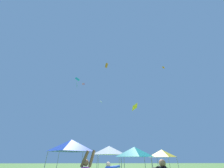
{
  "coord_description": "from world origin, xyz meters",
  "views": [
    {
      "loc": [
        -0.73,
        -6.53,
        1.87
      ],
      "look_at": [
        0.08,
        15.28,
        14.73
      ],
      "focal_mm": 20.3,
      "sensor_mm": 36.0,
      "label": 1
    }
  ],
  "objects_px": {
    "kite_lime_delta": "(101,102)",
    "kite_orange_box": "(106,65)",
    "kite_cyan_box": "(77,79)",
    "kite_orange_diamond": "(164,67)",
    "kite_yellow_diamond": "(134,107)",
    "kite_pink_box": "(83,84)",
    "canopy_tent_white": "(109,150)",
    "canopy_tent_teal": "(135,152)",
    "canopy_tent_blue": "(71,145)",
    "canopy_tent_yellow": "(162,153)"
  },
  "relations": [
    {
      "from": "canopy_tent_yellow",
      "to": "kite_pink_box",
      "type": "relative_size",
      "value": 2.88
    },
    {
      "from": "kite_cyan_box",
      "to": "kite_lime_delta",
      "type": "height_order",
      "value": "kite_cyan_box"
    },
    {
      "from": "kite_orange_diamond",
      "to": "kite_yellow_diamond",
      "type": "relative_size",
      "value": 0.44
    },
    {
      "from": "canopy_tent_yellow",
      "to": "kite_cyan_box",
      "type": "distance_m",
      "value": 23.58
    },
    {
      "from": "canopy_tent_white",
      "to": "kite_orange_diamond",
      "type": "relative_size",
      "value": 5.25
    },
    {
      "from": "kite_orange_box",
      "to": "kite_orange_diamond",
      "type": "relative_size",
      "value": 1.83
    },
    {
      "from": "kite_yellow_diamond",
      "to": "kite_orange_box",
      "type": "bearing_deg",
      "value": 162.47
    },
    {
      "from": "kite_cyan_box",
      "to": "kite_yellow_diamond",
      "type": "xyz_separation_m",
      "value": [
        12.64,
        -4.55,
        -8.65
      ]
    },
    {
      "from": "kite_orange_diamond",
      "to": "kite_yellow_diamond",
      "type": "distance_m",
      "value": 18.01
    },
    {
      "from": "kite_cyan_box",
      "to": "kite_lime_delta",
      "type": "xyz_separation_m",
      "value": [
        6.09,
        1.72,
        -5.1
      ]
    },
    {
      "from": "kite_orange_box",
      "to": "kite_pink_box",
      "type": "distance_m",
      "value": 7.05
    },
    {
      "from": "kite_orange_box",
      "to": "kite_yellow_diamond",
      "type": "distance_m",
      "value": 12.4
    },
    {
      "from": "canopy_tent_white",
      "to": "canopy_tent_yellow",
      "type": "bearing_deg",
      "value": 4.3
    },
    {
      "from": "canopy_tent_yellow",
      "to": "kite_lime_delta",
      "type": "xyz_separation_m",
      "value": [
        -8.9,
        9.7,
        11.25
      ]
    },
    {
      "from": "kite_orange_diamond",
      "to": "kite_cyan_box",
      "type": "xyz_separation_m",
      "value": [
        -23.1,
        -0.75,
        -5.02
      ]
    },
    {
      "from": "kite_cyan_box",
      "to": "kite_lime_delta",
      "type": "distance_m",
      "value": 8.12
    },
    {
      "from": "kite_yellow_diamond",
      "to": "canopy_tent_yellow",
      "type": "bearing_deg",
      "value": -55.62
    },
    {
      "from": "kite_orange_diamond",
      "to": "kite_cyan_box",
      "type": "height_order",
      "value": "kite_orange_diamond"
    },
    {
      "from": "canopy_tent_blue",
      "to": "canopy_tent_yellow",
      "type": "bearing_deg",
      "value": 25.56
    },
    {
      "from": "canopy_tent_white",
      "to": "canopy_tent_yellow",
      "type": "relative_size",
      "value": 1.13
    },
    {
      "from": "kite_orange_diamond",
      "to": "canopy_tent_yellow",
      "type": "bearing_deg",
      "value": -132.86
    },
    {
      "from": "canopy_tent_teal",
      "to": "canopy_tent_blue",
      "type": "bearing_deg",
      "value": -178.56
    },
    {
      "from": "canopy_tent_white",
      "to": "kite_pink_box",
      "type": "bearing_deg",
      "value": 132.11
    },
    {
      "from": "kite_orange_box",
      "to": "kite_lime_delta",
      "type": "height_order",
      "value": "kite_orange_box"
    },
    {
      "from": "canopy_tent_white",
      "to": "kite_pink_box",
      "type": "xyz_separation_m",
      "value": [
        -5.82,
        6.44,
        13.54
      ]
    },
    {
      "from": "kite_orange_box",
      "to": "kite_yellow_diamond",
      "type": "xyz_separation_m",
      "value": [
        5.45,
        -1.72,
        -11.01
      ]
    },
    {
      "from": "kite_cyan_box",
      "to": "canopy_tent_yellow",
      "type": "bearing_deg",
      "value": -28.04
    },
    {
      "from": "canopy_tent_white",
      "to": "kite_orange_diamond",
      "type": "height_order",
      "value": "kite_orange_diamond"
    },
    {
      "from": "kite_pink_box",
      "to": "kite_orange_diamond",
      "type": "relative_size",
      "value": 1.61
    },
    {
      "from": "canopy_tent_teal",
      "to": "kite_lime_delta",
      "type": "xyz_separation_m",
      "value": [
        -4.26,
        14.72,
        11.28
      ]
    },
    {
      "from": "canopy_tent_yellow",
      "to": "kite_lime_delta",
      "type": "distance_m",
      "value": 17.32
    },
    {
      "from": "canopy_tent_yellow",
      "to": "kite_orange_box",
      "type": "bearing_deg",
      "value": 146.53
    },
    {
      "from": "kite_lime_delta",
      "to": "kite_orange_box",
      "type": "bearing_deg",
      "value": -76.31
    },
    {
      "from": "canopy_tent_yellow",
      "to": "kite_yellow_diamond",
      "type": "xyz_separation_m",
      "value": [
        -2.35,
        3.43,
        7.7
      ]
    },
    {
      "from": "kite_orange_box",
      "to": "kite_pink_box",
      "type": "relative_size",
      "value": 1.13
    },
    {
      "from": "kite_orange_box",
      "to": "kite_cyan_box",
      "type": "distance_m",
      "value": 8.08
    },
    {
      "from": "kite_cyan_box",
      "to": "kite_orange_box",
      "type": "bearing_deg",
      "value": -21.46
    },
    {
      "from": "canopy_tent_blue",
      "to": "kite_lime_delta",
      "type": "relative_size",
      "value": 3.55
    },
    {
      "from": "canopy_tent_white",
      "to": "canopy_tent_blue",
      "type": "distance_m",
      "value": 5.98
    },
    {
      "from": "canopy_tent_blue",
      "to": "kite_orange_box",
      "type": "bearing_deg",
      "value": 73.71
    },
    {
      "from": "kite_pink_box",
      "to": "canopy_tent_teal",
      "type": "bearing_deg",
      "value": -53.02
    },
    {
      "from": "canopy_tent_white",
      "to": "canopy_tent_blue",
      "type": "relative_size",
      "value": 0.94
    },
    {
      "from": "canopy_tent_teal",
      "to": "kite_yellow_diamond",
      "type": "distance_m",
      "value": 11.68
    },
    {
      "from": "canopy_tent_teal",
      "to": "canopy_tent_white",
      "type": "xyz_separation_m",
      "value": [
        -2.41,
        4.49,
        0.35
      ]
    },
    {
      "from": "canopy_tent_white",
      "to": "kite_yellow_diamond",
      "type": "bearing_deg",
      "value": 40.17
    },
    {
      "from": "kite_orange_diamond",
      "to": "kite_cyan_box",
      "type": "bearing_deg",
      "value": -178.14
    },
    {
      "from": "kite_orange_box",
      "to": "kite_orange_diamond",
      "type": "xyz_separation_m",
      "value": [
        15.9,
        3.58,
        2.66
      ]
    },
    {
      "from": "kite_cyan_box",
      "to": "kite_lime_delta",
      "type": "bearing_deg",
      "value": 15.74
    },
    {
      "from": "canopy_tent_yellow",
      "to": "canopy_tent_blue",
      "type": "height_order",
      "value": "canopy_tent_blue"
    },
    {
      "from": "canopy_tent_blue",
      "to": "kite_cyan_box",
      "type": "bearing_deg",
      "value": 107.61
    }
  ]
}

